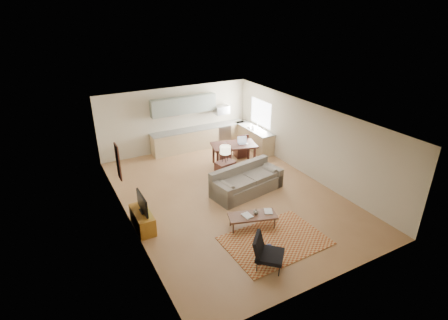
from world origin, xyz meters
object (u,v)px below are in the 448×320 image
console_table (225,172)px  coffee_table (252,221)px  armchair (270,253)px  dining_table (234,154)px  tv_credenza (143,220)px  sofa (247,180)px

console_table → coffee_table: bearing=-113.1°
armchair → dining_table: dining_table is taller
tv_credenza → console_table: (3.38, 1.35, 0.11)m
armchair → dining_table: size_ratio=0.50×
armchair → console_table: (1.17, 4.36, -0.04)m
sofa → console_table: sofa is taller
coffee_table → dining_table: size_ratio=0.81×
console_table → armchair: bearing=-114.8°
armchair → coffee_table: bearing=25.8°
sofa → armchair: 3.64m
sofa → dining_table: bearing=61.9°
armchair → dining_table: (2.13, 5.44, 0.01)m
sofa → coffee_table: bearing=-127.1°
dining_table → armchair: bearing=-97.4°
coffee_table → armchair: armchair is taller
sofa → dining_table: sofa is taller
coffee_table → dining_table: (1.62, 3.88, 0.22)m
coffee_table → console_table: console_table is taller
armchair → tv_credenza: size_ratio=0.73×
armchair → dining_table: 5.84m
coffee_table → dining_table: dining_table is taller
coffee_table → armchair: size_ratio=1.62×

